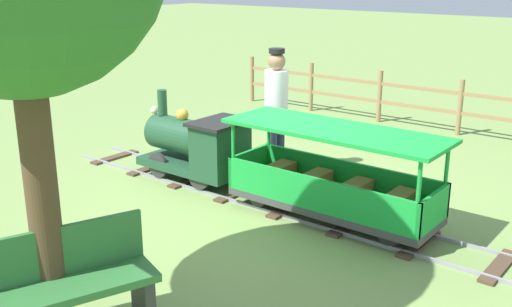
{
  "coord_description": "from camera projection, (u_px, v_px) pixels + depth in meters",
  "views": [
    {
      "loc": [
        -5.15,
        -3.85,
        2.56
      ],
      "look_at": [
        0.0,
        0.18,
        0.55
      ],
      "focal_mm": 42.21,
      "sensor_mm": 36.0,
      "label": 1
    }
  ],
  "objects": [
    {
      "name": "track",
      "position": [
        264.0,
        199.0,
        6.93
      ],
      "size": [
        0.75,
        6.05,
        0.04
      ],
      "color": "gray",
      "rests_on": "ground_plane"
    },
    {
      "name": "fence_section",
      "position": [
        418.0,
        100.0,
        9.97
      ],
      "size": [
        0.08,
        7.13,
        0.9
      ],
      "color": "#93754C",
      "rests_on": "ground_plane"
    },
    {
      "name": "ground_plane",
      "position": [
        268.0,
        202.0,
        6.9
      ],
      "size": [
        60.0,
        60.0,
        0.0
      ],
      "primitive_type": "plane",
      "color": "#75934C"
    },
    {
      "name": "passenger_car",
      "position": [
        332.0,
        183.0,
        6.28
      ],
      "size": [
        0.81,
        2.35,
        0.97
      ],
      "color": "#3F3F3F",
      "rests_on": "ground_plane"
    },
    {
      "name": "conductor_person",
      "position": [
        276.0,
        101.0,
        7.62
      ],
      "size": [
        0.3,
        0.3,
        1.62
      ],
      "color": "#282D47",
      "rests_on": "ground_plane"
    },
    {
      "name": "park_bench",
      "position": [
        62.0,
        287.0,
        4.23
      ],
      "size": [
        1.36,
        0.83,
        0.82
      ],
      "color": "#2D6B33",
      "rests_on": "ground_plane"
    },
    {
      "name": "locomotive",
      "position": [
        197.0,
        145.0,
        7.4
      ],
      "size": [
        0.71,
        1.45,
        1.06
      ],
      "color": "#1E472D",
      "rests_on": "ground_plane"
    }
  ]
}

